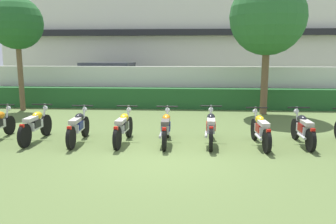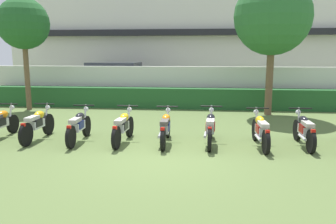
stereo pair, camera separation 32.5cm
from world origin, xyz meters
name	(u,v)px [view 2 (the right image)]	position (x,y,z in m)	size (l,w,h in m)	color
ground	(161,157)	(0.00, 0.00, 0.00)	(60.00, 60.00, 0.00)	#566B38
building	(191,38)	(0.00, 16.19, 3.42)	(22.47, 6.50, 6.83)	silver
compound_wall	(183,86)	(0.00, 7.88, 0.90)	(21.34, 0.30, 1.79)	silver
hedge_row	(181,98)	(0.00, 7.18, 0.44)	(17.07, 0.70, 0.89)	#235628
parked_car	(117,80)	(-3.75, 10.54, 0.94)	(4.62, 2.34, 1.89)	black
tree_near_inspector	(23,24)	(-6.50, 6.15, 3.57)	(2.12, 2.12, 4.66)	brown
tree_far_side	(273,17)	(3.50, 5.98, 3.74)	(2.91, 2.91, 5.21)	brown
motorcycle_in_row_1	(1,123)	(-4.79, 1.34, 0.44)	(0.60, 1.78, 0.94)	black
motorcycle_in_row_2	(37,124)	(-3.63, 1.24, 0.45)	(0.60, 1.93, 0.97)	black
motorcycle_in_row_3	(79,126)	(-2.41, 1.16, 0.45)	(0.60, 1.92, 0.96)	black
motorcycle_in_row_4	(123,127)	(-1.18, 1.20, 0.45)	(0.60, 1.91, 0.96)	black
motorcycle_in_row_5	(166,127)	(-0.03, 1.23, 0.44)	(0.60, 1.93, 0.95)	black
motorcycle_in_row_6	(210,128)	(1.16, 1.27, 0.46)	(0.60, 1.94, 0.97)	black
motorcycle_in_row_7	(261,130)	(2.45, 1.17, 0.45)	(0.60, 1.92, 0.96)	black
motorcycle_in_row_8	(304,130)	(3.58, 1.33, 0.44)	(0.60, 1.83, 0.95)	black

